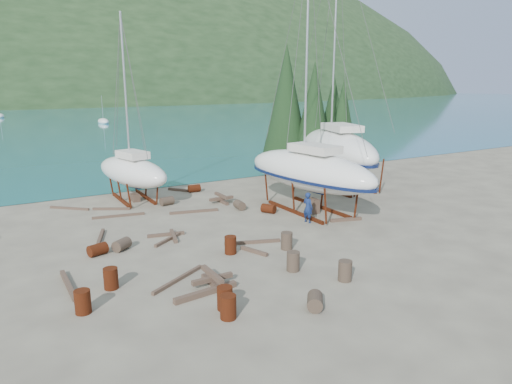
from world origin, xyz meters
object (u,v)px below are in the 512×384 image
small_sailboat_shore (132,171)px  worker (308,207)px  large_sailboat_far (336,148)px  large_sailboat_near (309,170)px

small_sailboat_shore → worker: size_ratio=6.93×
large_sailboat_far → worker: size_ratio=10.55×
large_sailboat_near → small_sailboat_shore: bearing=128.5°
large_sailboat_near → small_sailboat_shore: (-8.96, 8.73, -0.61)m
large_sailboat_near → worker: size_ratio=9.13×
small_sailboat_shore → large_sailboat_near: bearing=-57.9°
small_sailboat_shore → worker: bearing=-69.1°
large_sailboat_far → small_sailboat_shore: 15.66m
large_sailboat_far → worker: (-7.65, -6.54, -2.25)m
large_sailboat_near → worker: 3.12m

